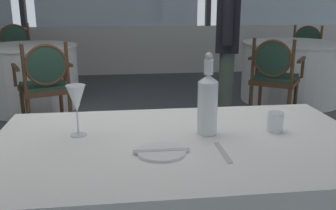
{
  "coord_description": "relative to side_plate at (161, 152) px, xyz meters",
  "views": [
    {
      "loc": [
        0.05,
        -2.34,
        1.29
      ],
      "look_at": [
        0.25,
        -0.73,
        0.83
      ],
      "focal_mm": 39.55,
      "sensor_mm": 36.0,
      "label": 1
    }
  ],
  "objects": [
    {
      "name": "butter_knife",
      "position": [
        0.0,
        0.0,
        0.01
      ],
      "size": [
        0.2,
        0.02,
        0.0
      ],
      "primitive_type": "cube",
      "rotation": [
        0.0,
        0.0,
        -0.01
      ],
      "color": "silver",
      "rests_on": "foreground_table"
    },
    {
      "name": "ground_plane",
      "position": [
        -0.17,
        1.13,
        -0.77
      ],
      "size": [
        15.19,
        15.19,
        0.0
      ],
      "primitive_type": "plane",
      "color": "#4C5156"
    },
    {
      "name": "water_bottle",
      "position": [
        0.2,
        0.18,
        0.13
      ],
      "size": [
        0.08,
        0.08,
        0.33
      ],
      "color": "white",
      "rests_on": "foreground_table"
    },
    {
      "name": "background_table_1",
      "position": [
        2.09,
        3.38,
        -0.39
      ],
      "size": [
        1.33,
        1.33,
        0.77
      ],
      "color": "white",
      "rests_on": "ground_plane"
    },
    {
      "name": "dinner_fork",
      "position": [
        0.22,
        -0.03,
        -0.0
      ],
      "size": [
        0.02,
        0.19,
        0.0
      ],
      "primitive_type": "cube",
      "rotation": [
        0.0,
        0.0,
        1.58
      ],
      "color": "silver",
      "rests_on": "foreground_table"
    },
    {
      "name": "dining_chair_1_0",
      "position": [
        2.71,
        4.27,
        -0.23
      ],
      "size": [
        0.66,
        0.64,
        0.92
      ],
      "rotation": [
        0.0,
        0.0,
        4.1
      ],
      "color": "brown",
      "rests_on": "ground_plane"
    },
    {
      "name": "dining_chair_1_1",
      "position": [
        1.47,
        2.49,
        -0.22
      ],
      "size": [
        0.66,
        0.64,
        0.92
      ],
      "rotation": [
        0.0,
        0.0,
        7.24
      ],
      "color": "brown",
      "rests_on": "ground_plane"
    },
    {
      "name": "dining_chair_0_0",
      "position": [
        -1.65,
        4.41,
        -0.2
      ],
      "size": [
        0.63,
        0.6,
        0.97
      ],
      "rotation": [
        0.0,
        0.0,
        5.09
      ],
      "color": "brown",
      "rests_on": "ground_plane"
    },
    {
      "name": "water_tumbler",
      "position": [
        0.49,
        0.17,
        0.04
      ],
      "size": [
        0.07,
        0.07,
        0.08
      ],
      "primitive_type": "cylinder",
      "color": "white",
      "rests_on": "foreground_table"
    },
    {
      "name": "background_table_0",
      "position": [
        -1.27,
        3.45,
        -0.39
      ],
      "size": [
        1.2,
        1.2,
        0.77
      ],
      "color": "white",
      "rests_on": "ground_plane"
    },
    {
      "name": "window_wall_far",
      "position": [
        -0.17,
        5.51,
        0.36
      ],
      "size": [
        10.21,
        0.14,
        2.84
      ],
      "color": "silver",
      "rests_on": "ground_plane"
    },
    {
      "name": "dining_chair_0_1",
      "position": [
        -0.9,
        2.5,
        -0.24
      ],
      "size": [
        0.63,
        0.6,
        0.91
      ],
      "rotation": [
        0.0,
        0.0,
        8.23
      ],
      "color": "brown",
      "rests_on": "ground_plane"
    },
    {
      "name": "diner_person_0",
      "position": [
        0.83,
        2.08,
        0.22
      ],
      "size": [
        0.3,
        0.51,
        1.73
      ],
      "rotation": [
        0.0,
        0.0,
        2.83
      ],
      "color": "#424C42",
      "rests_on": "ground_plane"
    },
    {
      "name": "wine_glass",
      "position": [
        -0.31,
        0.22,
        0.14
      ],
      "size": [
        0.08,
        0.08,
        0.21
      ],
      "color": "white",
      "rests_on": "foreground_table"
    },
    {
      "name": "side_plate",
      "position": [
        0.0,
        0.0,
        0.0
      ],
      "size": [
        0.18,
        0.18,
        0.01
      ],
      "primitive_type": "cylinder",
      "color": "white",
      "rests_on": "foreground_table"
    }
  ]
}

